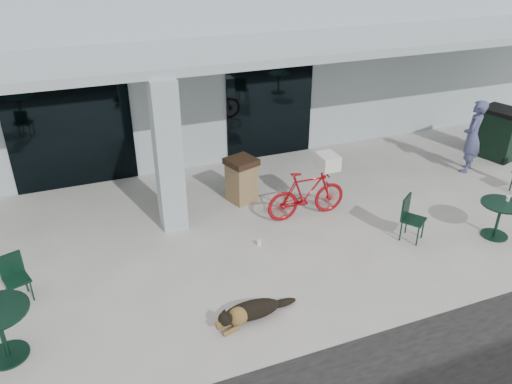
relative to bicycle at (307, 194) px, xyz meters
name	(u,v)px	position (x,y,z in m)	size (l,w,h in m)	color
ground	(284,270)	(-1.24, -1.62, -0.54)	(80.00, 80.00, 0.00)	beige
building	(170,52)	(-1.24, 6.88, 1.71)	(22.00, 7.00, 4.50)	#A4B2B9
storefront_glass_left	(71,133)	(-4.44, 3.36, 0.81)	(2.80, 0.06, 2.70)	black
storefront_glass_right	(270,108)	(0.56, 3.36, 0.81)	(2.40, 0.06, 2.70)	black
column	(168,157)	(-2.74, 0.68, 1.02)	(0.50, 0.50, 3.12)	#A4B2B9
overhang	(218,52)	(-1.24, 1.98, 2.67)	(22.00, 2.80, 0.18)	#A4B2B9
bicycle	(307,194)	(0.00, 0.00, 0.00)	(0.51, 1.79, 1.08)	#A60D14
laundry_basket	(328,161)	(0.45, 0.00, 0.69)	(0.51, 0.38, 0.30)	white
dog	(252,309)	(-2.24, -2.58, -0.36)	(1.08, 0.36, 0.36)	black
cup_near_dog	(259,243)	(-1.36, -0.69, -0.48)	(0.09, 0.09, 0.11)	white
cafe_table_near	(2,334)	(-5.84, -2.03, -0.11)	(0.91, 0.91, 0.86)	black
cafe_chair_near	(17,280)	(-5.68, -0.74, -0.12)	(0.38, 0.41, 0.84)	black
cafe_table_far	(498,220)	(3.22, -2.12, -0.16)	(0.80, 0.80, 0.75)	black
cafe_chair_far_a	(414,219)	(1.56, -1.59, -0.08)	(0.42, 0.46, 0.92)	black
person	(472,137)	(4.90, 0.58, 0.40)	(0.68, 0.45, 1.87)	#454B74
cup_on_table	(508,199)	(3.39, -2.07, 0.26)	(0.07, 0.07, 0.10)	white
trash_receptacle	(242,180)	(-1.04, 1.18, -0.02)	(0.61, 0.61, 1.04)	olive
wheeled_bin	(499,133)	(6.29, 1.03, 0.13)	(0.83, 1.05, 1.35)	black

